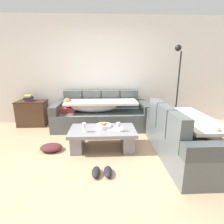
{
  "coord_description": "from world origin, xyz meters",
  "views": [
    {
      "loc": [
        0.07,
        -2.59,
        1.52
      ],
      "look_at": [
        0.24,
        1.03,
        0.55
      ],
      "focal_mm": 28.34,
      "sensor_mm": 36.0,
      "label": 1
    }
  ],
  "objects": [
    {
      "name": "ground_plane",
      "position": [
        0.0,
        0.0,
        0.0
      ],
      "size": [
        14.0,
        14.0,
        0.0
      ],
      "primitive_type": "plane",
      "color": "tan"
    },
    {
      "name": "couch_along_wall",
      "position": [
        -0.04,
        1.62,
        0.33
      ],
      "size": [
        2.3,
        0.92,
        0.88
      ],
      "color": "#535B5C",
      "rests_on": "ground_plane"
    },
    {
      "name": "crumpled_garment",
      "position": [
        -0.9,
        0.4,
        0.06
      ],
      "size": [
        0.42,
        0.34,
        0.12
      ],
      "primitive_type": "ellipsoid",
      "rotation": [
        0.0,
        0.0,
        3.09
      ],
      "color": "#4C2323",
      "rests_on": "ground_plane"
    },
    {
      "name": "coffee_table",
      "position": [
        0.04,
        0.45,
        0.24
      ],
      "size": [
        1.2,
        0.68,
        0.38
      ],
      "color": "gray",
      "rests_on": "ground_plane"
    },
    {
      "name": "couch_near_window",
      "position": [
        1.43,
        0.11,
        0.34
      ],
      "size": [
        0.92,
        1.88,
        0.88
      ],
      "rotation": [
        0.0,
        0.0,
        1.57
      ],
      "color": "#535B5C",
      "rests_on": "ground_plane"
    },
    {
      "name": "floor_lamp",
      "position": [
        1.79,
        1.54,
        1.12
      ],
      "size": [
        0.33,
        0.31,
        1.95
      ],
      "color": "black",
      "rests_on": "ground_plane"
    },
    {
      "name": "open_magazine",
      "position": [
        0.27,
        0.44,
        0.39
      ],
      "size": [
        0.31,
        0.25,
        0.01
      ],
      "primitive_type": "cube",
      "rotation": [
        0.0,
        0.0,
        -0.15
      ],
      "color": "white",
      "rests_on": "coffee_table"
    },
    {
      "name": "wine_glass_near_left",
      "position": [
        -0.28,
        0.33,
        0.5
      ],
      "size": [
        0.07,
        0.07,
        0.17
      ],
      "color": "silver",
      "rests_on": "coffee_table"
    },
    {
      "name": "fruit_bowl",
      "position": [
        0.06,
        0.53,
        0.42
      ],
      "size": [
        0.28,
        0.28,
        0.1
      ],
      "color": "silver",
      "rests_on": "coffee_table"
    },
    {
      "name": "side_cabinet",
      "position": [
        -1.76,
        1.85,
        0.32
      ],
      "size": [
        0.72,
        0.44,
        0.64
      ],
      "color": "#4A3221",
      "rests_on": "ground_plane"
    },
    {
      "name": "book_stack_on_cabinet",
      "position": [
        -1.82,
        1.85,
        0.71
      ],
      "size": [
        0.18,
        0.23,
        0.15
      ],
      "color": "red",
      "rests_on": "side_cabinet"
    },
    {
      "name": "back_wall",
      "position": [
        0.0,
        2.15,
        1.35
      ],
      "size": [
        9.0,
        0.1,
        2.7
      ],
      "primitive_type": "cube",
      "color": "white",
      "rests_on": "ground_plane"
    },
    {
      "name": "wine_glass_near_right",
      "position": [
        0.32,
        0.33,
        0.5
      ],
      "size": [
        0.07,
        0.07,
        0.17
      ],
      "color": "silver",
      "rests_on": "coffee_table"
    },
    {
      "name": "pair_of_shoes",
      "position": [
        0.03,
        -0.38,
        0.04
      ],
      "size": [
        0.29,
        0.27,
        0.09
      ],
      "color": "black",
      "rests_on": "ground_plane"
    }
  ]
}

